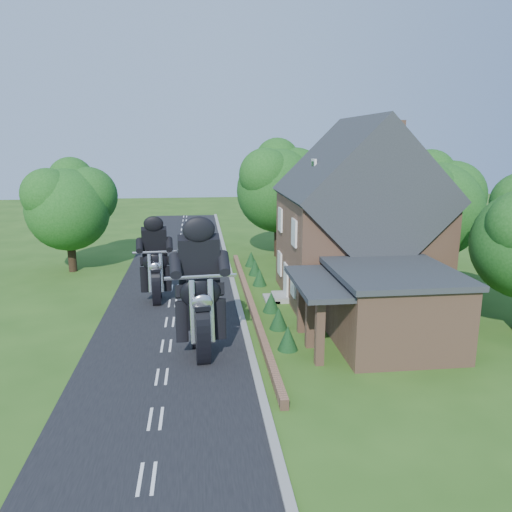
{
  "coord_description": "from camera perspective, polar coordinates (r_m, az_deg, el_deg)",
  "views": [
    {
      "loc": [
        1.56,
        -21.01,
        8.91
      ],
      "look_at": [
        4.63,
        5.19,
        2.8
      ],
      "focal_mm": 35.0,
      "sensor_mm": 36.0,
      "label": 1
    }
  ],
  "objects": [
    {
      "name": "motorcycle_lead",
      "position": [
        21.31,
        -6.3,
        -9.13
      ],
      "size": [
        0.66,
        1.97,
        1.8
      ],
      "primitive_type": null,
      "rotation": [
        0.0,
        0.0,
        3.23
      ],
      "color": "black",
      "rests_on": "ground"
    },
    {
      "name": "tree_behind_left",
      "position": [
        38.84,
        3.17,
        8.33
      ],
      "size": [
        6.94,
        6.4,
        9.16
      ],
      "color": "black",
      "rests_on": "ground"
    },
    {
      "name": "motorcycle_follow",
      "position": [
        28.68,
        -11.29,
        -3.78
      ],
      "size": [
        0.51,
        1.61,
        1.48
      ],
      "primitive_type": null,
      "rotation": [
        0.0,
        0.0,
        3.21
      ],
      "color": "black",
      "rests_on": "ground"
    },
    {
      "name": "annex",
      "position": [
        22.99,
        14.94,
        -5.52
      ],
      "size": [
        7.05,
        5.94,
        3.44
      ],
      "color": "#93654B",
      "rests_on": "ground"
    },
    {
      "name": "tree_far_road",
      "position": [
        36.35,
        -20.13,
        5.82
      ],
      "size": [
        6.08,
        5.6,
        7.84
      ],
      "color": "black",
      "rests_on": "ground"
    },
    {
      "name": "shrub_d",
      "position": [
        31.38,
        0.41,
        -2.41
      ],
      "size": [
        0.9,
        0.9,
        1.1
      ],
      "primitive_type": "cone",
      "color": "black",
      "rests_on": "ground"
    },
    {
      "name": "road",
      "position": [
        22.88,
        -10.21,
        -10.08
      ],
      "size": [
        7.0,
        80.0,
        0.02
      ],
      "primitive_type": "cube",
      "color": "black",
      "rests_on": "ground"
    },
    {
      "name": "shrub_b",
      "position": [
        24.31,
        2.61,
        -7.1
      ],
      "size": [
        0.9,
        0.9,
        1.1
      ],
      "primitive_type": "cone",
      "color": "black",
      "rests_on": "ground"
    },
    {
      "name": "tree_house_right",
      "position": [
        33.46,
        20.29,
        5.85
      ],
      "size": [
        6.51,
        6.0,
        8.4
      ],
      "color": "black",
      "rests_on": "ground"
    },
    {
      "name": "shrub_f",
      "position": [
        36.19,
        -0.56,
        -0.32
      ],
      "size": [
        0.9,
        0.9,
        1.1
      ],
      "primitive_type": "cone",
      "color": "black",
      "rests_on": "ground"
    },
    {
      "name": "shrub_c",
      "position": [
        26.64,
        1.74,
        -5.26
      ],
      "size": [
        0.9,
        0.9,
        1.1
      ],
      "primitive_type": "cone",
      "color": "black",
      "rests_on": "ground"
    },
    {
      "name": "kerb",
      "position": [
        22.9,
        -0.94,
        -9.7
      ],
      "size": [
        0.3,
        80.0,
        0.12
      ],
      "primitive_type": "cube",
      "color": "gray",
      "rests_on": "ground"
    },
    {
      "name": "garden_wall",
      "position": [
        27.57,
        -0.63,
        -5.38
      ],
      "size": [
        0.3,
        22.0,
        0.4
      ],
      "primitive_type": "cube",
      "color": "#93654B",
      "rests_on": "ground"
    },
    {
      "name": "house",
      "position": [
        28.82,
        11.5,
        3.65
      ],
      "size": [
        9.54,
        8.64,
        10.24
      ],
      "color": "#93654B",
      "rests_on": "ground"
    },
    {
      "name": "ground",
      "position": [
        22.88,
        -10.21,
        -10.1
      ],
      "size": [
        120.0,
        120.0,
        0.0
      ],
      "primitive_type": "plane",
      "color": "#2A5117",
      "rests_on": "ground"
    },
    {
      "name": "shrub_a",
      "position": [
        22.01,
        3.66,
        -9.31
      ],
      "size": [
        0.9,
        0.9,
        1.1
      ],
      "primitive_type": "cone",
      "color": "black",
      "rests_on": "ground"
    },
    {
      "name": "tree_behind_house",
      "position": [
        39.33,
        12.21,
        8.84
      ],
      "size": [
        7.81,
        7.2,
        10.08
      ],
      "color": "black",
      "rests_on": "ground"
    },
    {
      "name": "shrub_e",
      "position": [
        33.78,
        -0.11,
        -1.29
      ],
      "size": [
        0.9,
        0.9,
        1.1
      ],
      "primitive_type": "cone",
      "color": "black",
      "rests_on": "ground"
    }
  ]
}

